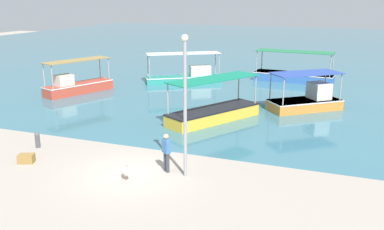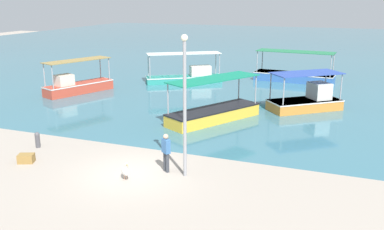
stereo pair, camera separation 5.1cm
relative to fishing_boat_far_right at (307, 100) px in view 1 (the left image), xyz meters
The scene contains 12 objects.
ground 14.72m from the fishing_boat_far_right, 113.07° to the right, with size 120.00×120.00×0.00m, color #9E9386.
harbor_water 34.96m from the fishing_boat_far_right, 99.49° to the left, with size 110.00×90.00×0.00m, color #36697A.
fishing_boat_far_right is the anchor object (origin of this frame).
fishing_boat_outer 17.24m from the fishing_boat_far_right, behind, with size 3.41×5.67×2.57m.
fishing_boat_center 12.35m from the fishing_boat_far_right, 151.62° to the left, with size 6.39×4.84×2.55m.
fishing_boat_near_left 6.83m from the fishing_boat_far_right, 136.56° to the right, with size 4.59×6.31×2.60m.
fishing_boat_near_right 9.81m from the fishing_boat_far_right, 102.98° to the left, with size 6.97×2.48×2.65m.
pelican 15.26m from the fishing_boat_far_right, 111.71° to the right, with size 0.66×0.63×0.80m.
lamp_post 13.65m from the fishing_boat_far_right, 105.23° to the right, with size 0.28×0.28×5.87m.
mooring_bollard 16.96m from the fishing_boat_far_right, 133.46° to the right, with size 0.25×0.25×0.79m.
fisherman_standing 13.55m from the fishing_boat_far_right, 109.11° to the right, with size 0.45×0.41×1.69m.
cargo_crate 17.78m from the fishing_boat_far_right, 127.34° to the right, with size 0.68×0.48×0.39m, color olive.
Camera 1 is at (8.40, -14.82, 7.28)m, focal length 40.00 mm.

